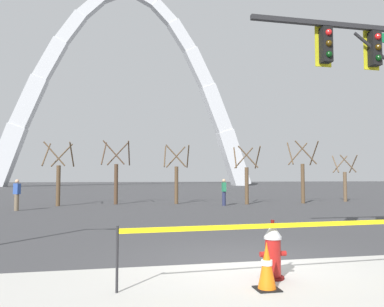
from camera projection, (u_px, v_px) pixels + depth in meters
ground_plane at (241, 262)px, 7.72m from camera, size 240.00×240.00×0.00m
fire_hydrant at (273, 251)px, 6.43m from camera, size 0.46×0.48×0.99m
caution_tape_barrier at (278, 240)px, 6.33m from camera, size 5.30×0.29×0.99m
traffic_cone_by_hydrant at (267, 266)px, 5.80m from camera, size 0.36×0.36×0.73m
traffic_signal_gantry at (384, 86)px, 9.91m from camera, size 5.02×0.44×6.00m
monument_arch at (127, 97)px, 71.27m from camera, size 47.70×3.07×38.05m
tree_far_left at (58, 178)px, 22.46m from camera, size 1.74×1.75×3.76m
tree_left_mid at (116, 176)px, 23.91m from camera, size 1.83×1.84×3.95m
tree_center_left at (176, 178)px, 24.33m from camera, size 1.73×1.74×3.74m
tree_center_right at (247, 178)px, 23.91m from camera, size 1.69×1.70×3.64m
tree_right_mid at (303, 176)px, 24.79m from camera, size 1.86×1.87×4.02m
tree_far_right at (345, 181)px, 26.55m from camera, size 1.51×1.52×3.24m
pedestrian_walking_left at (224, 192)px, 22.78m from camera, size 0.22×0.34×1.59m
pedestrian_standing_center at (17, 195)px, 19.31m from camera, size 0.39×0.37×1.59m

